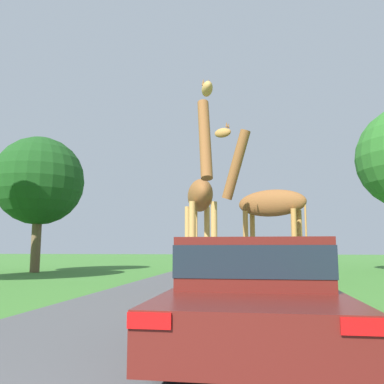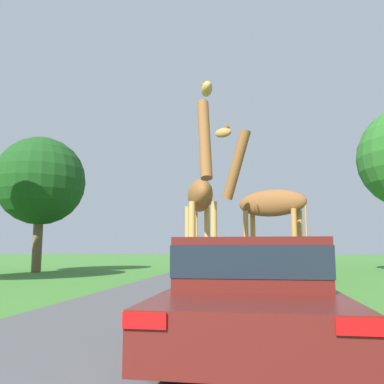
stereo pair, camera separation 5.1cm
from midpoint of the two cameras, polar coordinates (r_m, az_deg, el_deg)
name	(u,v)px [view 2 (the right image)]	position (r m, az deg, el deg)	size (l,w,h in m)	color
road	(241,265)	(30.57, 6.96, -10.11)	(6.58, 120.00, 0.00)	#4C4C4F
giraffe_near_road	(201,196)	(10.06, 1.38, -0.63)	(1.04, 2.58, 5.09)	tan
giraffe_companion	(265,202)	(11.94, 10.32, -1.42)	(2.78, 1.46, 5.13)	#B77F3D
car_lead_maroon	(252,288)	(5.46, 8.69, -13.12)	(1.89, 4.75, 1.35)	#561914
car_queue_right	(264,258)	(21.33, 10.19, -9.05)	(1.90, 4.01, 1.37)	navy
car_queue_left	(276,261)	(16.38, 11.78, -9.46)	(1.92, 3.97, 1.34)	maroon
car_far_ahead	(211,257)	(26.22, 2.77, -9.04)	(1.75, 4.76, 1.28)	silver
tree_centre_back	(41,181)	(22.83, -20.43, 1.42)	(4.63, 4.63, 7.06)	brown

